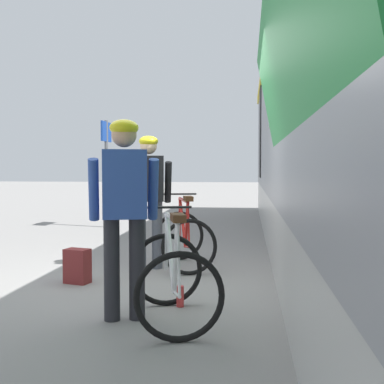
{
  "coord_description": "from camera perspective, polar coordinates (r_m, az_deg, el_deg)",
  "views": [
    {
      "loc": [
        1.08,
        -5.44,
        1.34
      ],
      "look_at": [
        0.4,
        0.43,
        1.05
      ],
      "focal_mm": 45.88,
      "sensor_mm": 36.0,
      "label": 1
    }
  ],
  "objects": [
    {
      "name": "ground_plane",
      "position": [
        5.71,
        -4.57,
        -10.78
      ],
      "size": [
        80.0,
        80.0,
        0.0
      ],
      "primitive_type": "plane",
      "color": "gray"
    },
    {
      "name": "cyclist_near_in_dark",
      "position": [
        6.5,
        -5.05,
        0.28
      ],
      "size": [
        0.65,
        0.4,
        1.76
      ],
      "color": "#4C515B",
      "rests_on": "ground"
    },
    {
      "name": "cyclist_far_in_blue",
      "position": [
        4.33,
        -7.92,
        -1.01
      ],
      "size": [
        0.66,
        0.42,
        1.76
      ],
      "color": "#232328",
      "rests_on": "ground"
    },
    {
      "name": "bicycle_near_red",
      "position": [
        6.63,
        -0.93,
        -5.32
      ],
      "size": [
        0.96,
        1.22,
        0.99
      ],
      "color": "black",
      "rests_on": "ground"
    },
    {
      "name": "bicycle_far_white",
      "position": [
        4.31,
        -2.32,
        -9.78
      ],
      "size": [
        0.97,
        1.22,
        0.99
      ],
      "color": "black",
      "rests_on": "ground"
    },
    {
      "name": "backpack_on_platform",
      "position": [
        5.91,
        -13.18,
        -8.38
      ],
      "size": [
        0.32,
        0.25,
        0.4
      ],
      "primitive_type": "cube",
      "rotation": [
        0.0,
        0.0,
        -0.26
      ],
      "color": "maroon",
      "rests_on": "ground"
    },
    {
      "name": "water_bottle_near_the_bikes",
      "position": [
        4.84,
        -1.39,
        -12.04
      ],
      "size": [
        0.07,
        0.07,
        0.2
      ],
      "primitive_type": "cylinder",
      "color": "red",
      "rests_on": "ground"
    },
    {
      "name": "water_bottle_by_the_backpack",
      "position": [
        6.12,
        -12.85,
        -8.82
      ],
      "size": [
        0.06,
        0.06,
        0.23
      ],
      "primitive_type": "cylinder",
      "color": "#338CCC",
      "rests_on": "ground"
    },
    {
      "name": "platform_sign_post",
      "position": [
        11.21,
        -9.92,
        4.23
      ],
      "size": [
        0.08,
        0.7,
        2.4
      ],
      "color": "#595B60",
      "rests_on": "ground"
    }
  ]
}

